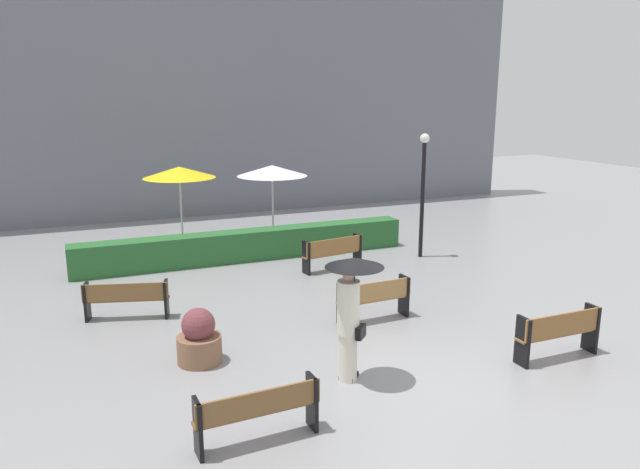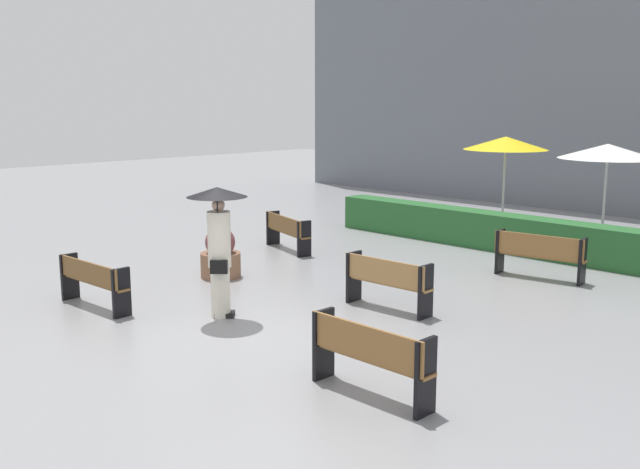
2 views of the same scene
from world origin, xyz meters
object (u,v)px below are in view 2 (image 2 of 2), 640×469
object	(u,v)px
bench_back_row	(539,253)
pedestrian_with_umbrella	(219,234)
bench_near_left	(92,280)
planter_pot	(220,256)
bench_mid_center	(387,280)
patio_umbrella_yellow	(506,143)
bench_far_left	(286,230)
patio_umbrella_white	(608,151)
bench_near_right	(369,354)

from	to	relation	value
bench_back_row	pedestrian_with_umbrella	world-z (taller)	pedestrian_with_umbrella
bench_near_left	planter_pot	xyz separation A→B (m)	(-0.23, 2.93, -0.06)
bench_mid_center	patio_umbrella_yellow	distance (m)	8.73
bench_far_left	patio_umbrella_white	world-z (taller)	patio_umbrella_white
bench_back_row	patio_umbrella_yellow	world-z (taller)	patio_umbrella_yellow
bench_near_left	patio_umbrella_white	world-z (taller)	patio_umbrella_white
bench_back_row	bench_far_left	size ratio (longest dim) A/B	1.01
bench_near_left	patio_umbrella_yellow	xyz separation A→B (m)	(1.01, 11.61, 1.90)
bench_far_left	patio_umbrella_white	bearing A→B (deg)	47.22
bench_near_right	planter_pot	size ratio (longest dim) A/B	1.69
bench_back_row	bench_mid_center	world-z (taller)	bench_back_row
bench_near_left	pedestrian_with_umbrella	size ratio (longest dim) A/B	0.83
bench_far_left	patio_umbrella_yellow	size ratio (longest dim) A/B	0.70
bench_near_left	bench_back_row	bearing A→B (deg)	59.10
bench_far_left	patio_umbrella_white	xyz separation A→B (m)	(5.20, 5.62, 1.85)
pedestrian_with_umbrella	planter_pot	bearing A→B (deg)	142.65
bench_near_right	bench_mid_center	size ratio (longest dim) A/B	1.04
bench_mid_center	pedestrian_with_umbrella	bearing A→B (deg)	-126.14
bench_back_row	bench_far_left	bearing A→B (deg)	-163.22
bench_back_row	bench_near_right	bearing A→B (deg)	-77.72
pedestrian_with_umbrella	planter_pot	distance (m)	2.97
pedestrian_with_umbrella	patio_umbrella_white	world-z (taller)	patio_umbrella_white
bench_mid_center	planter_pot	xyz separation A→B (m)	(-3.90, -0.58, -0.09)
bench_far_left	bench_near_left	xyz separation A→B (m)	(1.25, -5.67, 0.01)
bench_back_row	patio_umbrella_white	xyz separation A→B (m)	(-0.46, 3.92, 1.81)
bench_mid_center	pedestrian_with_umbrella	xyz separation A→B (m)	(-1.67, -2.29, 0.88)
bench_far_left	patio_umbrella_yellow	world-z (taller)	patio_umbrella_yellow
bench_near_right	bench_mid_center	bearing A→B (deg)	126.63
pedestrian_with_umbrella	patio_umbrella_yellow	bearing A→B (deg)	95.45
patio_umbrella_yellow	patio_umbrella_white	world-z (taller)	patio_umbrella_yellow
bench_near_left	patio_umbrella_yellow	distance (m)	11.81
bench_near_left	bench_mid_center	bearing A→B (deg)	43.75
bench_mid_center	bench_near_left	world-z (taller)	bench_mid_center
pedestrian_with_umbrella	patio_umbrella_white	distance (m)	10.29
bench_back_row	planter_pot	world-z (taller)	planter_pot
bench_near_right	planter_pot	distance (m)	6.61
bench_near_right	bench_near_left	distance (m)	5.93
planter_pot	patio_umbrella_yellow	bearing A→B (deg)	81.87
bench_back_row	patio_umbrella_white	bearing A→B (deg)	96.68
bench_far_left	pedestrian_with_umbrella	world-z (taller)	pedestrian_with_umbrella
planter_pot	patio_umbrella_yellow	distance (m)	8.99
bench_near_right	patio_umbrella_white	size ratio (longest dim) A/B	0.69
patio_umbrella_white	bench_back_row	bearing A→B (deg)	-83.32
planter_pot	bench_near_left	bearing A→B (deg)	-85.53
bench_near_left	patio_umbrella_yellow	bearing A→B (deg)	85.02
bench_mid_center	patio_umbrella_yellow	xyz separation A→B (m)	(-2.66, 8.10, 1.87)
planter_pot	patio_umbrella_white	xyz separation A→B (m)	(4.19, 8.36, 1.90)
bench_far_left	planter_pot	size ratio (longest dim) A/B	1.75
pedestrian_with_umbrella	bench_far_left	bearing A→B (deg)	126.19
bench_far_left	planter_pot	world-z (taller)	planter_pot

